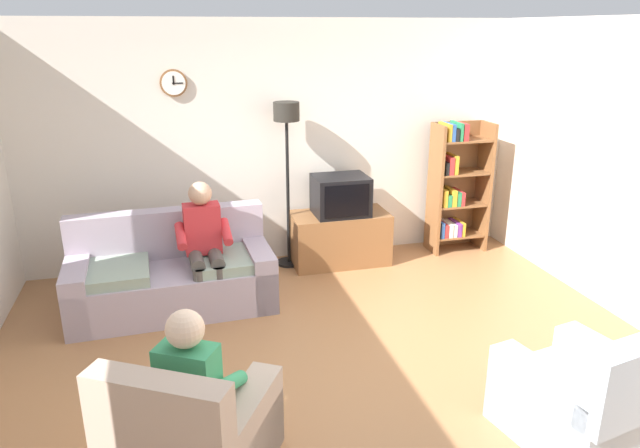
{
  "coord_description": "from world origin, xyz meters",
  "views": [
    {
      "loc": [
        -1.18,
        -3.73,
        2.59
      ],
      "look_at": [
        0.04,
        0.9,
        0.96
      ],
      "focal_mm": 32.44,
      "sensor_mm": 36.0,
      "label": 1
    }
  ],
  "objects_px": {
    "tv_stand": "(340,238)",
    "person_in_left_armchair": "(197,383)",
    "floor_lamp": "(287,139)",
    "person_on_couch": "(204,240)",
    "bookshelf": "(455,186)",
    "tv": "(341,195)",
    "armchair_near_bookshelf": "(583,401)",
    "couch": "(172,277)",
    "armchair_near_window": "(194,437)"
  },
  "relations": [
    {
      "from": "couch",
      "to": "bookshelf",
      "type": "height_order",
      "value": "bookshelf"
    },
    {
      "from": "armchair_near_bookshelf",
      "to": "person_on_couch",
      "type": "relative_size",
      "value": 0.82
    },
    {
      "from": "couch",
      "to": "armchair_near_bookshelf",
      "type": "distance_m",
      "value": 3.69
    },
    {
      "from": "armchair_near_bookshelf",
      "to": "person_in_left_armchair",
      "type": "relative_size",
      "value": 0.91
    },
    {
      "from": "person_on_couch",
      "to": "person_in_left_armchair",
      "type": "relative_size",
      "value": 1.11
    },
    {
      "from": "armchair_near_window",
      "to": "tv",
      "type": "bearing_deg",
      "value": 59.13
    },
    {
      "from": "tv",
      "to": "person_on_couch",
      "type": "bearing_deg",
      "value": -154.21
    },
    {
      "from": "couch",
      "to": "tv",
      "type": "bearing_deg",
      "value": 18.88
    },
    {
      "from": "couch",
      "to": "tv_stand",
      "type": "bearing_deg",
      "value": 19.54
    },
    {
      "from": "bookshelf",
      "to": "floor_lamp",
      "type": "relative_size",
      "value": 0.85
    },
    {
      "from": "tv_stand",
      "to": "armchair_near_bookshelf",
      "type": "xyz_separation_m",
      "value": [
        0.66,
        -3.34,
        -0.01
      ]
    },
    {
      "from": "couch",
      "to": "bookshelf",
      "type": "xyz_separation_m",
      "value": [
        3.34,
        0.74,
        0.49
      ]
    },
    {
      "from": "tv_stand",
      "to": "armchair_near_bookshelf",
      "type": "distance_m",
      "value": 3.41
    },
    {
      "from": "tv_stand",
      "to": "bookshelf",
      "type": "xyz_separation_m",
      "value": [
        1.45,
        0.07,
        0.5
      ]
    },
    {
      "from": "bookshelf",
      "to": "person_on_couch",
      "type": "xyz_separation_m",
      "value": [
        -3.02,
        -0.85,
        -0.1
      ]
    },
    {
      "from": "tv",
      "to": "person_in_left_armchair",
      "type": "bearing_deg",
      "value": -120.88
    },
    {
      "from": "tv_stand",
      "to": "person_in_left_armchair",
      "type": "distance_m",
      "value": 3.47
    },
    {
      "from": "tv_stand",
      "to": "floor_lamp",
      "type": "height_order",
      "value": "floor_lamp"
    },
    {
      "from": "floor_lamp",
      "to": "person_in_left_armchair",
      "type": "distance_m",
      "value": 3.4
    },
    {
      "from": "floor_lamp",
      "to": "tv",
      "type": "bearing_deg",
      "value": -12.09
    },
    {
      "from": "couch",
      "to": "person_in_left_armchair",
      "type": "bearing_deg",
      "value": -86.87
    },
    {
      "from": "floor_lamp",
      "to": "armchair_near_window",
      "type": "xyz_separation_m",
      "value": [
        -1.23,
        -3.15,
        -1.16
      ]
    },
    {
      "from": "armchair_near_bookshelf",
      "to": "person_in_left_armchair",
      "type": "bearing_deg",
      "value": 171.35
    },
    {
      "from": "person_in_left_armchair",
      "to": "tv",
      "type": "bearing_deg",
      "value": 59.12
    },
    {
      "from": "floor_lamp",
      "to": "armchair_near_bookshelf",
      "type": "relative_size",
      "value": 1.82
    },
    {
      "from": "floor_lamp",
      "to": "bookshelf",
      "type": "bearing_deg",
      "value": -0.84
    },
    {
      "from": "armchair_near_window",
      "to": "armchair_near_bookshelf",
      "type": "bearing_deg",
      "value": -6.74
    },
    {
      "from": "bookshelf",
      "to": "person_on_couch",
      "type": "height_order",
      "value": "bookshelf"
    },
    {
      "from": "floor_lamp",
      "to": "person_on_couch",
      "type": "distance_m",
      "value": 1.52
    },
    {
      "from": "tv",
      "to": "bookshelf",
      "type": "bearing_deg",
      "value": 3.68
    },
    {
      "from": "bookshelf",
      "to": "armchair_near_bookshelf",
      "type": "bearing_deg",
      "value": -103.13
    },
    {
      "from": "tv",
      "to": "armchair_near_bookshelf",
      "type": "bearing_deg",
      "value": -78.78
    },
    {
      "from": "tv_stand",
      "to": "person_in_left_armchair",
      "type": "bearing_deg",
      "value": -120.67
    },
    {
      "from": "tv_stand",
      "to": "floor_lamp",
      "type": "xyz_separation_m",
      "value": [
        -0.58,
        0.1,
        1.15
      ]
    },
    {
      "from": "armchair_near_window",
      "to": "person_in_left_armchair",
      "type": "height_order",
      "value": "person_in_left_armchair"
    },
    {
      "from": "floor_lamp",
      "to": "person_on_couch",
      "type": "bearing_deg",
      "value": -138.34
    },
    {
      "from": "person_on_couch",
      "to": "tv_stand",
      "type": "bearing_deg",
      "value": 26.51
    },
    {
      "from": "bookshelf",
      "to": "person_in_left_armchair",
      "type": "distance_m",
      "value": 4.43
    },
    {
      "from": "tv_stand",
      "to": "bookshelf",
      "type": "height_order",
      "value": "bookshelf"
    },
    {
      "from": "armchair_near_window",
      "to": "person_on_couch",
      "type": "height_order",
      "value": "person_on_couch"
    },
    {
      "from": "tv_stand",
      "to": "tv",
      "type": "xyz_separation_m",
      "value": [
        0.0,
        -0.02,
        0.52
      ]
    },
    {
      "from": "floor_lamp",
      "to": "person_in_left_armchair",
      "type": "bearing_deg",
      "value": -111.12
    },
    {
      "from": "armchair_near_window",
      "to": "person_in_left_armchair",
      "type": "distance_m",
      "value": 0.33
    },
    {
      "from": "bookshelf",
      "to": "armchair_near_window",
      "type": "relative_size",
      "value": 1.35
    },
    {
      "from": "couch",
      "to": "person_in_left_armchair",
      "type": "height_order",
      "value": "person_in_left_armchair"
    },
    {
      "from": "couch",
      "to": "tv",
      "type": "relative_size",
      "value": 3.22
    },
    {
      "from": "floor_lamp",
      "to": "person_in_left_armchair",
      "type": "xyz_separation_m",
      "value": [
        -1.19,
        -3.07,
        -0.85
      ]
    },
    {
      "from": "floor_lamp",
      "to": "person_on_couch",
      "type": "xyz_separation_m",
      "value": [
        -0.99,
        -0.88,
        -0.75
      ]
    },
    {
      "from": "tv_stand",
      "to": "person_on_couch",
      "type": "bearing_deg",
      "value": -153.49
    },
    {
      "from": "tv_stand",
      "to": "person_in_left_armchair",
      "type": "relative_size",
      "value": 0.98
    }
  ]
}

